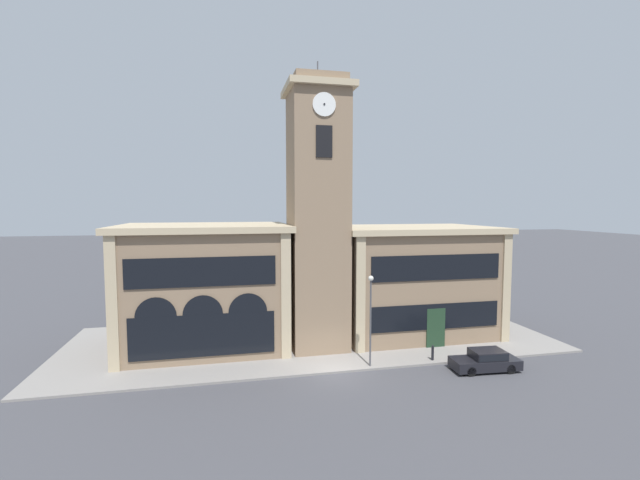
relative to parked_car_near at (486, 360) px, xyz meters
name	(u,v)px	position (x,y,z in m)	size (l,w,h in m)	color
ground_plane	(335,374)	(-9.93, 1.60, -0.72)	(300.00, 300.00, 0.00)	#424247
sidewalk_kerb	(313,339)	(-9.93, 8.79, -0.64)	(38.23, 14.38, 0.15)	gray
clock_tower	(318,216)	(-9.93, 6.83, 9.45)	(4.86, 4.86, 21.45)	#897056
town_hall_left_wing	(206,285)	(-18.29, 9.33, 4.05)	(12.67, 9.93, 9.48)	#897056
town_hall_right_wing	(411,279)	(-1.18, 9.34, 3.89)	(13.44, 9.93, 9.16)	#897056
parked_car_near	(486,360)	(0.00, 0.00, 0.00)	(4.53, 2.04, 1.39)	black
street_lamp	(371,308)	(-7.35, 2.07, 3.42)	(0.36, 0.36, 6.14)	#4C4C51
bollard	(433,353)	(-2.72, 2.17, -0.05)	(0.18, 0.18, 1.06)	black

